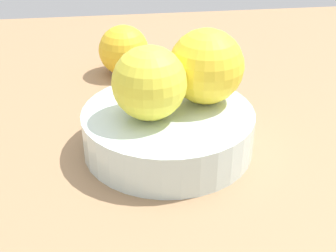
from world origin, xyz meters
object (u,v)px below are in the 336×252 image
Objects in this scene: fruit_bowl at (168,131)px; orange_in_bowl_1 at (206,66)px; orange_loose_0 at (124,50)px; orange_in_bowl_0 at (149,83)px.

orange_in_bowl_1 is (4.72, 2.11, 6.97)cm from fruit_bowl.
orange_in_bowl_0 is at bearing -85.62° from orange_loose_0.
orange_loose_0 is (-8.70, 20.71, -5.40)cm from orange_in_bowl_1.
orange_in_bowl_1 is 1.12× the size of orange_loose_0.
orange_in_bowl_0 is at bearing -155.86° from orange_in_bowl_1.
orange_loose_0 is at bearing 99.89° from fruit_bowl.
orange_in_bowl_0 is 1.05× the size of orange_loose_0.
orange_loose_0 is (-1.82, 23.79, -5.13)cm from orange_in_bowl_0.
orange_in_bowl_1 reaches higher than orange_in_bowl_0.
orange_in_bowl_0 is at bearing -155.81° from fruit_bowl.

